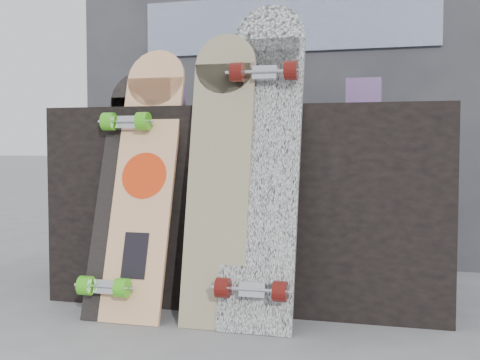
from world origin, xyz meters
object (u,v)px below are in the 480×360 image
(vendor_table, at_px, (253,203))
(longboard_geisha, at_px, (145,172))
(longboard_cascadia, at_px, (263,155))
(skateboard_dark, at_px, (123,187))
(longboard_celtic, at_px, (219,167))

(vendor_table, relative_size, longboard_geisha, 1.55)
(longboard_cascadia, bearing_deg, skateboard_dark, 179.84)
(longboard_geisha, distance_m, longboard_cascadia, 0.47)
(vendor_table, xyz_separation_m, longboard_celtic, (-0.03, -0.39, 0.17))
(vendor_table, bearing_deg, longboard_geisha, -133.77)
(skateboard_dark, bearing_deg, longboard_geisha, 11.36)
(longboard_geisha, height_order, longboard_cascadia, longboard_cascadia)
(longboard_celtic, xyz_separation_m, skateboard_dark, (-0.39, 0.02, -0.08))
(longboard_geisha, distance_m, longboard_celtic, 0.31)
(vendor_table, distance_m, longboard_geisha, 0.51)
(longboard_geisha, height_order, skateboard_dark, longboard_geisha)
(longboard_geisha, distance_m, skateboard_dark, 0.10)
(longboard_cascadia, relative_size, skateboard_dark, 1.25)
(vendor_table, relative_size, longboard_cascadia, 1.36)
(longboard_cascadia, bearing_deg, longboard_celtic, -174.73)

